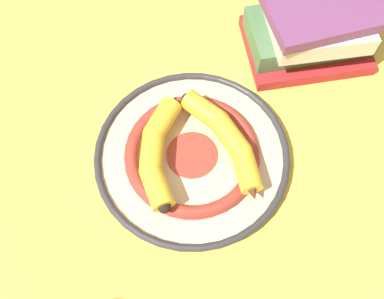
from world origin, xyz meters
TOP-DOWN VIEW (x-y plane):
  - ground_plane at (0.00, 0.00)m, footprint 2.80×2.80m
  - decorative_bowl at (0.02, -0.04)m, footprint 0.30×0.30m
  - banana_a at (-0.00, 0.01)m, footprint 0.15×0.16m
  - banana_b at (0.04, -0.08)m, footprint 0.19×0.08m
  - book_stack at (-0.25, 0.09)m, footprint 0.23×0.25m

SIDE VIEW (x-z plane):
  - ground_plane at x=0.00m, z-range 0.00..0.00m
  - decorative_bowl at x=0.02m, z-range 0.00..0.03m
  - banana_a at x=0.00m, z-range 0.03..0.06m
  - banana_b at x=0.04m, z-range 0.03..0.06m
  - book_stack at x=-0.25m, z-range 0.00..0.11m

